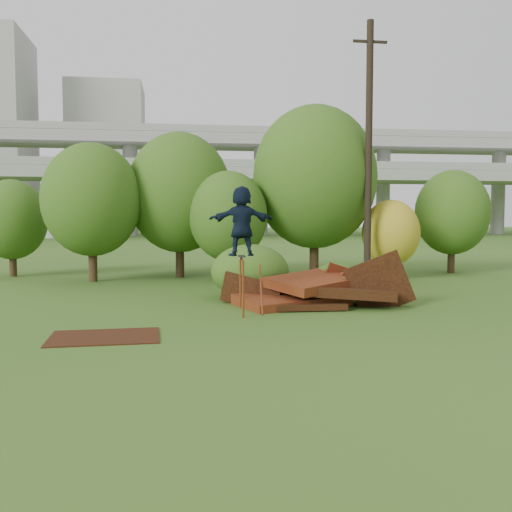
{
  "coord_description": "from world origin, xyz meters",
  "views": [
    {
      "loc": [
        -3.05,
        -13.83,
        2.72
      ],
      "look_at": [
        -0.8,
        2.0,
        1.6
      ],
      "focal_mm": 40.0,
      "sensor_mm": 36.0,
      "label": 1
    }
  ],
  "objects": [
    {
      "name": "tree_3",
      "position": [
        3.05,
        10.73,
        4.42
      ],
      "size": [
        5.45,
        5.45,
        7.57
      ],
      "color": "black",
      "rests_on": "ground"
    },
    {
      "name": "shrub_left",
      "position": [
        -0.6,
        4.81,
        0.9
      ],
      "size": [
        2.59,
        2.39,
        1.79
      ],
      "primitive_type": "ellipsoid",
      "color": "#264913",
      "rests_on": "ground"
    },
    {
      "name": "ground",
      "position": [
        0.0,
        0.0,
        0.0
      ],
      "size": [
        240.0,
        240.0,
        0.0
      ],
      "primitive_type": "plane",
      "color": "#2D5116",
      "rests_on": "ground"
    },
    {
      "name": "freeway_overpass",
      "position": [
        0.0,
        62.92,
        10.32
      ],
      "size": [
        160.0,
        15.0,
        13.7
      ],
      "color": "gray",
      "rests_on": "ground"
    },
    {
      "name": "tree_6",
      "position": [
        -10.32,
        13.11,
        2.57
      ],
      "size": [
        3.13,
        3.13,
        4.37
      ],
      "color": "black",
      "rests_on": "ground"
    },
    {
      "name": "building_right",
      "position": [
        -16.0,
        102.0,
        14.0
      ],
      "size": [
        14.0,
        14.0,
        28.0
      ],
      "primitive_type": "cube",
      "color": "#9E9E99",
      "rests_on": "ground"
    },
    {
      "name": "utility_pole",
      "position": [
        4.73,
        8.55,
        5.33
      ],
      "size": [
        1.4,
        0.28,
        10.51
      ],
      "color": "black",
      "rests_on": "ground"
    },
    {
      "name": "tree_1",
      "position": [
        -2.84,
        11.66,
        3.75
      ],
      "size": [
        4.61,
        4.61,
        6.41
      ],
      "color": "black",
      "rests_on": "ground"
    },
    {
      "name": "grind_rail",
      "position": [
        -1.21,
        1.99,
        1.07
      ],
      "size": [
        0.19,
        1.92,
        1.54
      ],
      "color": "maroon",
      "rests_on": "ground"
    },
    {
      "name": "tree_5",
      "position": [
        10.03,
        11.75,
        2.89
      ],
      "size": [
        3.49,
        3.49,
        4.91
      ],
      "color": "black",
      "rests_on": "ground"
    },
    {
      "name": "tree_4",
      "position": [
        6.19,
        9.7,
        1.99
      ],
      "size": [
        2.48,
        2.48,
        3.43
      ],
      "color": "black",
      "rests_on": "ground"
    },
    {
      "name": "skater",
      "position": [
        -1.21,
        1.98,
        2.59
      ],
      "size": [
        1.82,
        0.62,
        1.94
      ],
      "primitive_type": "imported",
      "rotation": [
        0.0,
        0.0,
        3.17
      ],
      "color": "black",
      "rests_on": "skateboard"
    },
    {
      "name": "shrub_right",
      "position": [
        2.3,
        4.65,
        0.58
      ],
      "size": [
        1.64,
        1.51,
        1.16
      ],
      "primitive_type": "ellipsoid",
      "color": "#264913",
      "rests_on": "ground"
    },
    {
      "name": "scrap_pile",
      "position": [
        1.23,
        3.02,
        0.43
      ],
      "size": [
        5.81,
        3.29,
        2.14
      ],
      "color": "#501A0E",
      "rests_on": "ground"
    },
    {
      "name": "skateboard",
      "position": [
        -1.21,
        1.98,
        1.6
      ],
      "size": [
        0.23,
        0.71,
        0.07
      ],
      "rotation": [
        0.0,
        0.0,
        1.5
      ],
      "color": "black",
      "rests_on": "grind_rail"
    },
    {
      "name": "flat_plate",
      "position": [
        -4.64,
        -0.86,
        0.01
      ],
      "size": [
        2.48,
        1.82,
        0.03
      ],
      "primitive_type": "cube",
      "rotation": [
        0.0,
        0.0,
        0.04
      ],
      "color": "#36190B",
      "rests_on": "ground"
    },
    {
      "name": "tree_2",
      "position": [
        -0.85,
        9.79,
        2.71
      ],
      "size": [
        3.26,
        3.26,
        4.6
      ],
      "color": "black",
      "rests_on": "ground"
    },
    {
      "name": "tree_0",
      "position": [
        -6.45,
        10.51,
        3.4
      ],
      "size": [
        4.07,
        4.07,
        5.74
      ],
      "color": "black",
      "rests_on": "ground"
    }
  ]
}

